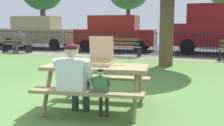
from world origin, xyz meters
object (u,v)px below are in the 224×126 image
Objects in this scene: adult_at_table at (74,77)px; parked_car_center at (115,32)px; parked_car_right at (223,27)px; pizza_box_open at (100,59)px; park_bench_center at (123,48)px; pizza_slice_on_table at (120,67)px; child_at_table at (102,88)px; picnic_table_foreground at (96,75)px; parked_car_left at (38,32)px; person_on_park_bench at (19,40)px; park_bench_left at (16,45)px.

parked_car_center is (-2.53, 10.70, 0.35)m from adult_at_table.
adult_at_table is at bearing -105.84° from parked_car_right.
park_bench_center is (-1.56, 7.37, -0.45)m from pizza_box_open.
pizza_slice_on_table is 0.32× the size of child_at_table.
picnic_table_foreground is 12.76m from parked_car_left.
picnic_table_foreground is 7.30× the size of pizza_slice_on_table.
adult_at_table reaches higher than park_bench_center.
picnic_table_foreground is 0.59m from child_at_table.
adult_at_table is 8.11m from park_bench_center.
picnic_table_foreground is 7.63m from park_bench_center.
pizza_slice_on_table is at bearing -51.48° from parked_car_left.
picnic_table_foreground is at bearing -78.39° from park_bench_center.
picnic_table_foreground is 0.29m from pizza_box_open.
parked_car_right is at bearing 74.32° from picnic_table_foreground.
parked_car_center is at bearing 103.32° from adult_at_table.
child_at_table is (0.28, -0.51, -0.10)m from picnic_table_foreground.
park_bench_center is at bearing -0.19° from person_on_park_bench.
pizza_box_open is at bearing 161.70° from pizza_slice_on_table.
adult_at_table is at bearing -49.08° from person_on_park_bench.
park_bench_center is 1.37× the size of person_on_park_bench.
person_on_park_bench is at bearing 133.56° from picnic_table_foreground.
pizza_box_open is 0.33× the size of park_bench_center.
pizza_slice_on_table is at bearing -44.85° from person_on_park_bench.
pizza_box_open is at bearing -78.03° from park_bench_center.
child_at_table is 0.18× the size of parked_car_center.
pizza_box_open is 0.65× the size of child_at_table.
adult_at_table is 1.00× the size of person_on_park_bench.
parked_car_left is at bearing 128.52° from pizza_slice_on_table.
picnic_table_foreground is at bearing -52.93° from parked_car_left.
picnic_table_foreground is 1.63× the size of adult_at_table.
child_at_table is at bearing -103.55° from parked_car_right.
child_at_table is 0.50× the size of park_bench_center.
parked_car_right is at bearing 76.67° from pizza_slice_on_table.
child_at_table is at bearing -46.53° from park_bench_left.
pizza_box_open reaches higher than adult_at_table.
parked_car_left reaches higher than park_bench_left.
park_bench_center is at bearing 104.73° from pizza_slice_on_table.
pizza_slice_on_table is 0.06× the size of parked_car_center.
pizza_slice_on_table is at bearing -72.85° from parked_car_center.
park_bench_left is (-7.72, 7.50, -0.36)m from pizza_slice_on_table.
parked_car_left is at bearing 101.82° from person_on_park_bench.
person_on_park_bench reaches higher than picnic_table_foreground.
person_on_park_bench is at bearing 134.07° from pizza_box_open.
adult_at_table is 13.07m from parked_car_left.
child_at_table reaches higher than picnic_table_foreground.
picnic_table_foreground is at bearing 119.14° from child_at_table.
parked_car_left is (-6.15, 2.70, 0.59)m from park_bench_center.
parked_car_right is at bearing 14.94° from park_bench_left.
parked_car_left reaches higher than park_bench_center.
park_bench_left and park_bench_center have the same top height.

